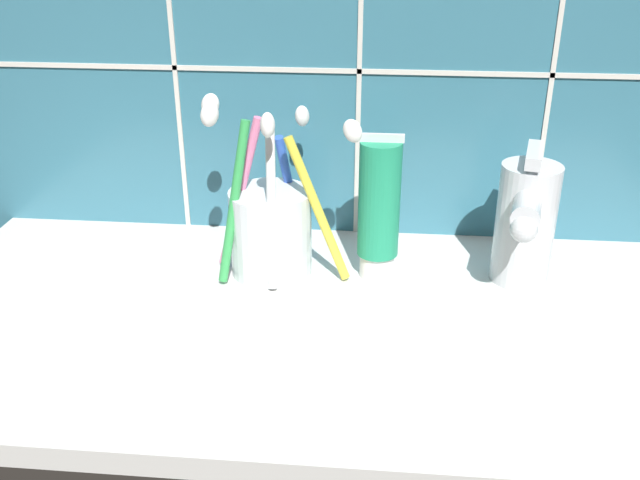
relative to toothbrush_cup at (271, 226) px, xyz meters
The scene contains 5 objects.
sink_counter 11.88cm from the toothbrush_cup, 53.38° to the right, with size 78.11×38.31×2.00cm, color silver.
tile_wall_backsplash 23.40cm from the toothbrush_cup, 61.48° to the left, with size 88.11×1.72×53.39cm.
toothbrush_cup is the anchor object (origin of this frame).
toothpaste_tube 10.88cm from the toothbrush_cup, ahead, with size 4.26×4.05×14.83cm.
sink_faucet 24.72cm from the toothbrush_cup, ahead, with size 5.72×11.13×13.56cm.
Camera 1 is at (4.79, -55.47, 36.28)cm, focal length 40.00 mm.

